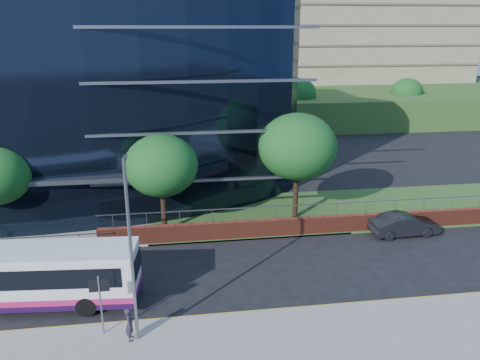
{
  "coord_description": "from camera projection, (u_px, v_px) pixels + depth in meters",
  "views": [
    {
      "loc": [
        7.98,
        -19.49,
        12.85
      ],
      "look_at": [
        11.84,
        8.0,
        3.69
      ],
      "focal_mm": 35.0,
      "sensor_mm": 36.0,
      "label": 1
    }
  ],
  "objects": [
    {
      "name": "yellow_line_outer",
      "position": [
        2.0,
        333.0,
        20.54
      ],
      "size": [
        80.0,
        0.08,
        0.01
      ],
      "primitive_type": "cube",
      "color": "gold",
      "rests_on": "ground"
    },
    {
      "name": "tree_far_d",
      "position": [
        297.0,
        147.0,
        31.19
      ],
      "size": [
        5.28,
        5.28,
        7.44
      ],
      "color": "black",
      "rests_on": "ground"
    },
    {
      "name": "street_sign",
      "position": [
        100.0,
        293.0,
        19.73
      ],
      "size": [
        0.85,
        0.09,
        2.8
      ],
      "color": "slate",
      "rests_on": "pavement_near"
    },
    {
      "name": "tree_dist_e",
      "position": [
        298.0,
        93.0,
        60.67
      ],
      "size": [
        4.62,
        4.62,
        6.51
      ],
      "color": "black",
      "rests_on": "ground"
    },
    {
      "name": "city_bus",
      "position": [
        25.0,
        276.0,
        22.21
      ],
      "size": [
        10.95,
        3.33,
        2.92
      ],
      "rotation": [
        0.0,
        0.0,
        -0.08
      ],
      "color": "silver",
      "rests_on": "ground"
    },
    {
      "name": "apartment_block",
      "position": [
        321.0,
        37.0,
        75.85
      ],
      "size": [
        60.0,
        42.0,
        30.0
      ],
      "color": "#2D511E",
      "rests_on": "ground"
    },
    {
      "name": "grass_verge",
      "position": [
        396.0,
        207.0,
        34.8
      ],
      "size": [
        36.0,
        8.0,
        0.12
      ],
      "primitive_type": "cube",
      "color": "#2D511E",
      "rests_on": "ground"
    },
    {
      "name": "tree_far_c",
      "position": [
        161.0,
        166.0,
        29.27
      ],
      "size": [
        4.62,
        4.62,
        6.51
      ],
      "color": "black",
      "rests_on": "ground"
    },
    {
      "name": "ground",
      "position": [
        8.0,
        323.0,
        21.3
      ],
      "size": [
        200.0,
        200.0,
        0.0
      ],
      "primitive_type": "plane",
      "color": "black",
      "rests_on": "ground"
    },
    {
      "name": "tree_dist_f",
      "position": [
        407.0,
        92.0,
        64.76
      ],
      "size": [
        4.29,
        4.29,
        6.05
      ],
      "color": "black",
      "rests_on": "ground"
    },
    {
      "name": "yellow_line_inner",
      "position": [
        3.0,
        331.0,
        20.69
      ],
      "size": [
        80.0,
        0.08,
        0.01
      ],
      "primitive_type": "cube",
      "color": "gold",
      "rests_on": "ground"
    },
    {
      "name": "kerb",
      "position": [
        0.0,
        335.0,
        20.33
      ],
      "size": [
        80.0,
        0.25,
        0.16
      ],
      "primitive_type": "cube",
      "color": "gray",
      "rests_on": "ground"
    },
    {
      "name": "retaining_wall",
      "position": [
        365.0,
        223.0,
        30.62
      ],
      "size": [
        34.0,
        0.4,
        2.11
      ],
      "color": "maroon",
      "rests_on": "ground"
    },
    {
      "name": "pedestrian",
      "position": [
        130.0,
        324.0,
        19.69
      ],
      "size": [
        0.38,
        0.56,
        1.52
      ],
      "primitive_type": "imported",
      "rotation": [
        0.0,
        0.0,
        1.59
      ],
      "color": "#2A2030",
      "rests_on": "pavement_near"
    },
    {
      "name": "parked_car",
      "position": [
        404.0,
        225.0,
        30.04
      ],
      "size": [
        4.44,
        1.72,
        1.44
      ],
      "primitive_type": "imported",
      "rotation": [
        0.0,
        0.0,
        1.62
      ],
      "color": "black",
      "rests_on": "ground"
    },
    {
      "name": "glass_office",
      "position": [
        25.0,
        89.0,
        37.87
      ],
      "size": [
        44.0,
        23.1,
        16.0
      ],
      "color": "black",
      "rests_on": "ground"
    },
    {
      "name": "streetlight_east",
      "position": [
        131.0,
        248.0,
        18.66
      ],
      "size": [
        0.15,
        0.77,
        8.0
      ],
      "color": "slate",
      "rests_on": "pavement_near"
    }
  ]
}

